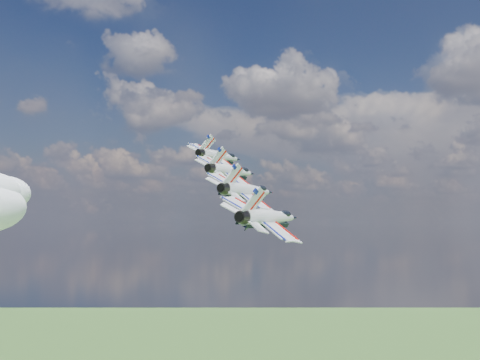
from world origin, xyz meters
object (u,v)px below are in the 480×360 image
Objects in this scene: jet_2 at (249,190)px; jet_3 at (271,217)px; jet_1 at (233,171)px; jet_0 at (220,156)px.

jet_2 reaches higher than jet_3.
jet_1 is 1.00× the size of jet_3.
jet_0 reaches higher than jet_3.
jet_2 is 13.10m from jet_3.
jet_2 is 1.00× the size of jet_3.
jet_1 is 1.00× the size of jet_2.
jet_1 is at bearing 131.43° from jet_3.
jet_0 is 1.00× the size of jet_1.
jet_1 is at bearing -48.57° from jet_0.
jet_1 is 13.10m from jet_2.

